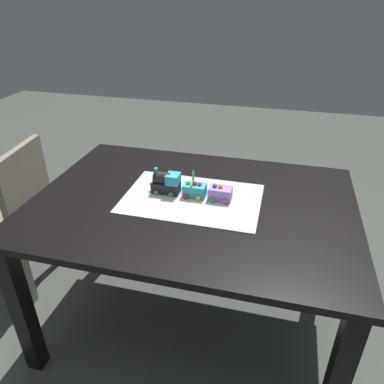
# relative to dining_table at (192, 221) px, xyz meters

# --- Properties ---
(ground_plane) EXTENTS (8.00, 8.00, 0.00)m
(ground_plane) POSITION_rel_dining_table_xyz_m (0.00, 0.00, -0.63)
(ground_plane) COLOR #474C44
(dining_table) EXTENTS (1.40, 1.00, 0.74)m
(dining_table) POSITION_rel_dining_table_xyz_m (0.00, 0.00, 0.00)
(dining_table) COLOR black
(dining_table) RESTS_ON ground
(chair) EXTENTS (0.44, 0.44, 0.86)m
(chair) POSITION_rel_dining_table_xyz_m (-1.03, 0.06, -0.16)
(chair) COLOR gray
(chair) RESTS_ON ground
(cake_board) EXTENTS (0.60, 0.40, 0.00)m
(cake_board) POSITION_rel_dining_table_xyz_m (-0.01, 0.02, 0.11)
(cake_board) COLOR silver
(cake_board) RESTS_ON dining_table
(cake_locomotive) EXTENTS (0.14, 0.08, 0.12)m
(cake_locomotive) POSITION_rel_dining_table_xyz_m (-0.13, 0.04, 0.16)
(cake_locomotive) COLOR #232328
(cake_locomotive) RESTS_ON cake_board
(cake_car_tanker_turquoise) EXTENTS (0.10, 0.08, 0.07)m
(cake_car_tanker_turquoise) POSITION_rel_dining_table_xyz_m (-0.00, 0.04, 0.14)
(cake_car_tanker_turquoise) COLOR #38B7C6
(cake_car_tanker_turquoise) RESTS_ON cake_board
(cake_car_hopper_lavender) EXTENTS (0.10, 0.08, 0.07)m
(cake_car_hopper_lavender) POSITION_rel_dining_table_xyz_m (0.11, 0.04, 0.14)
(cake_car_hopper_lavender) COLOR #AD84E0
(cake_car_hopper_lavender) RESTS_ON cake_board
(birthday_candle) EXTENTS (0.01, 0.01, 0.06)m
(birthday_candle) POSITION_rel_dining_table_xyz_m (-0.01, 0.04, 0.21)
(birthday_candle) COLOR #66D872
(birthday_candle) RESTS_ON cake_car_tanker_turquoise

